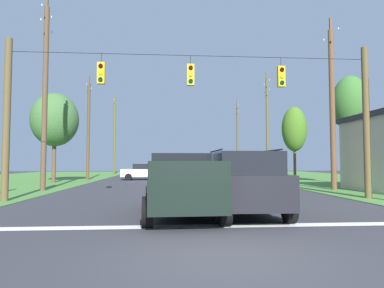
% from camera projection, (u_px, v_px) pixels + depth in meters
% --- Properties ---
extents(ground_plane, '(120.00, 120.00, 0.00)m').
position_uv_depth(ground_plane, '(224.00, 257.00, 6.01)').
color(ground_plane, '#333338').
extents(stop_bar_stripe, '(13.60, 0.45, 0.01)m').
position_uv_depth(stop_bar_stripe, '(206.00, 226.00, 8.87)').
color(stop_bar_stripe, white).
rests_on(stop_bar_stripe, ground).
extents(lane_dash_0, '(2.50, 0.15, 0.01)m').
position_uv_depth(lane_dash_0, '(190.00, 200.00, 14.84)').
color(lane_dash_0, white).
rests_on(lane_dash_0, ground).
extents(lane_dash_1, '(2.50, 0.15, 0.01)m').
position_uv_depth(lane_dash_1, '(183.00, 189.00, 20.93)').
color(lane_dash_1, white).
rests_on(lane_dash_1, ground).
extents(lane_dash_2, '(2.50, 0.15, 0.01)m').
position_uv_depth(lane_dash_2, '(179.00, 182.00, 27.97)').
color(lane_dash_2, white).
rests_on(lane_dash_2, ground).
extents(lane_dash_3, '(2.50, 0.15, 0.01)m').
position_uv_depth(lane_dash_3, '(176.00, 177.00, 37.91)').
color(lane_dash_3, white).
rests_on(lane_dash_3, ground).
extents(lane_dash_4, '(2.50, 0.15, 0.01)m').
position_uv_depth(lane_dash_4, '(176.00, 177.00, 39.69)').
color(lane_dash_4, white).
rests_on(lane_dash_4, ground).
extents(overhead_signal_span, '(16.38, 0.31, 7.05)m').
position_uv_depth(overhead_signal_span, '(193.00, 113.00, 15.16)').
color(overhead_signal_span, brown).
rests_on(overhead_signal_span, ground).
extents(pickup_truck, '(2.44, 5.47, 1.95)m').
position_uv_depth(pickup_truck, '(181.00, 184.00, 10.71)').
color(pickup_truck, black).
rests_on(pickup_truck, ground).
extents(suv_black, '(2.24, 4.81, 2.05)m').
position_uv_depth(suv_black, '(242.00, 181.00, 10.87)').
color(suv_black, black).
rests_on(suv_black, ground).
extents(distant_car_crossing_white, '(4.37, 2.16, 1.52)m').
position_uv_depth(distant_car_crossing_white, '(144.00, 172.00, 32.20)').
color(distant_car_crossing_white, silver).
rests_on(distant_car_crossing_white, ground).
extents(utility_pole_mid_right, '(0.33, 1.92, 10.56)m').
position_uv_depth(utility_pole_mid_right, '(332.00, 107.00, 20.65)').
color(utility_pole_mid_right, brown).
rests_on(utility_pole_mid_right, ground).
extents(utility_pole_far_right, '(0.26, 1.92, 10.83)m').
position_uv_depth(utility_pole_far_right, '(267.00, 125.00, 34.27)').
color(utility_pole_far_right, brown).
rests_on(utility_pole_far_right, ground).
extents(utility_pole_near_left, '(0.29, 1.81, 10.70)m').
position_uv_depth(utility_pole_near_left, '(237.00, 137.00, 47.91)').
color(utility_pole_near_left, brown).
rests_on(utility_pole_near_left, ground).
extents(utility_pole_far_left, '(0.31, 1.91, 11.60)m').
position_uv_depth(utility_pole_far_left, '(45.00, 93.00, 20.08)').
color(utility_pole_far_left, brown).
rests_on(utility_pole_far_left, ground).
extents(utility_pole_distant_right, '(0.28, 1.92, 9.98)m').
position_uv_depth(utility_pole_distant_right, '(88.00, 129.00, 32.33)').
color(utility_pole_distant_right, brown).
rests_on(utility_pole_distant_right, ground).
extents(utility_pole_distant_left, '(0.27, 1.65, 11.13)m').
position_uv_depth(utility_pole_distant_left, '(115.00, 135.00, 47.04)').
color(utility_pole_distant_left, brown).
rests_on(utility_pole_distant_left, ground).
extents(tree_roadside_right, '(2.67, 2.67, 8.28)m').
position_uv_depth(tree_roadside_right, '(350.00, 104.00, 25.91)').
color(tree_roadside_right, brown).
rests_on(tree_roadside_right, ground).
extents(tree_roadside_far_right, '(2.49, 2.49, 7.32)m').
position_uv_depth(tree_roadside_far_right, '(294.00, 129.00, 34.53)').
color(tree_roadside_far_right, brown).
rests_on(tree_roadside_far_right, ground).
extents(tree_roadside_left, '(3.82, 3.82, 7.37)m').
position_uv_depth(tree_roadside_left, '(55.00, 120.00, 28.00)').
color(tree_roadside_left, brown).
rests_on(tree_roadside_left, ground).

